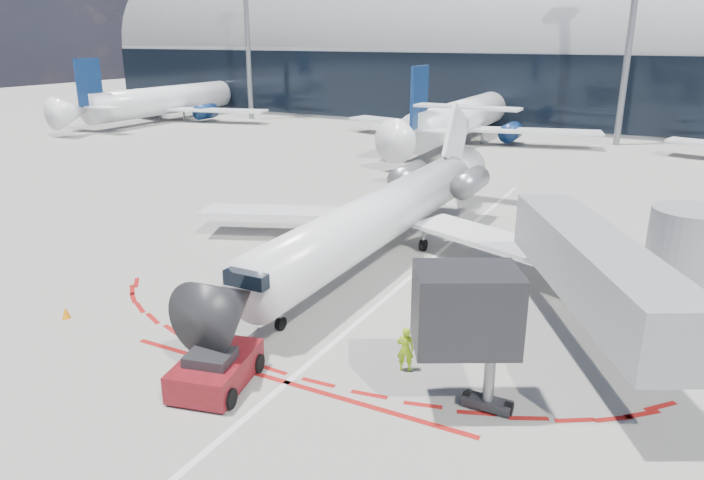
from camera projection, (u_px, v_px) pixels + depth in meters
The scene contains 14 objects.
ground at pixel (411, 277), 31.89m from camera, with size 260.00×260.00×0.00m, color gray.
apron_centerline at pixel (425, 265), 33.58m from camera, with size 0.25×40.00×0.01m, color silver.
apron_stop_bar at pixel (287, 383), 22.20m from camera, with size 14.00×0.25×0.01m, color maroon.
terminal_building at pixel (598, 60), 84.01m from camera, with size 150.00×24.15×24.00m.
jet_bridge at pixel (619, 273), 24.12m from camera, with size 10.03×15.20×4.90m.
light_mast_west at pixel (247, 29), 88.19m from camera, with size 0.70×0.70×25.00m, color slate.
light_mast_centre at pixel (631, 27), 66.27m from camera, with size 0.70×0.70×25.00m, color slate.
regional_jet at pixel (389, 211), 34.54m from camera, with size 24.16×29.79×7.46m.
pushback_tug at pixel (216, 369), 21.85m from camera, with size 3.01×5.67×1.44m.
ramp_worker at pixel (405, 349), 22.76m from camera, with size 0.63×0.41×1.73m, color #ACE718.
uld_container at pixel (280, 269), 30.67m from camera, with size 1.76×1.50×1.64m.
safety_cone_left at pixel (66, 313), 27.18m from camera, with size 0.37×0.37×0.52m, color orange.
bg_airliner_0 at pixel (174, 79), 89.84m from camera, with size 34.89×36.95×11.29m, color silver, non-canonical shape.
bg_airliner_1 at pixel (468, 91), 70.96m from camera, with size 34.96×37.02×11.31m, color silver, non-canonical shape.
Camera 1 is at (11.05, -27.75, 11.73)m, focal length 32.00 mm.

